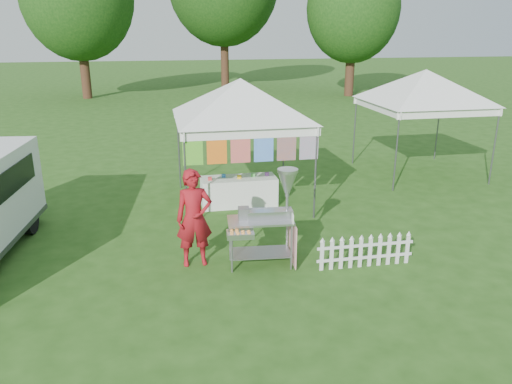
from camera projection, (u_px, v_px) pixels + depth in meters
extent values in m
plane|color=#264D16|center=(274.00, 264.00, 9.11)|extent=(120.00, 120.00, 0.00)
cylinder|color=#59595E|center=(186.00, 181.00, 10.45)|extent=(0.04, 0.04, 2.10)
cylinder|color=#59595E|center=(315.00, 173.00, 10.98)|extent=(0.04, 0.04, 2.10)
cylinder|color=#59595E|center=(179.00, 150.00, 13.10)|extent=(0.04, 0.04, 2.10)
cylinder|color=#59595E|center=(284.00, 145.00, 13.62)|extent=(0.04, 0.04, 2.10)
cube|color=white|center=(252.00, 133.00, 10.42)|extent=(3.00, 0.03, 0.22)
cube|color=white|center=(232.00, 112.00, 13.06)|extent=(3.00, 0.03, 0.22)
pyramid|color=white|center=(240.00, 78.00, 11.43)|extent=(4.24, 4.24, 0.90)
cylinder|color=#59595E|center=(252.00, 130.00, 10.39)|extent=(3.00, 0.03, 0.03)
cube|color=#189228|center=(193.00, 149.00, 10.27)|extent=(0.42, 0.01, 0.70)
cube|color=red|center=(217.00, 148.00, 10.36)|extent=(0.42, 0.01, 0.70)
cube|color=#C41877|center=(240.00, 147.00, 10.46)|extent=(0.42, 0.01, 0.70)
cube|color=#1828C0|center=(264.00, 146.00, 10.55)|extent=(0.42, 0.01, 0.70)
cube|color=#FE5F0D|center=(287.00, 144.00, 10.64)|extent=(0.42, 0.01, 0.70)
cube|color=#32BD97|center=(309.00, 143.00, 10.74)|extent=(0.42, 0.01, 0.70)
cylinder|color=#59595E|center=(396.00, 152.00, 12.87)|extent=(0.04, 0.04, 2.10)
cylinder|color=#59595E|center=(494.00, 147.00, 13.40)|extent=(0.04, 0.04, 2.10)
cylinder|color=#59595E|center=(355.00, 131.00, 15.51)|extent=(0.04, 0.04, 2.10)
cylinder|color=#59595E|center=(438.00, 127.00, 16.04)|extent=(0.04, 0.04, 2.10)
cube|color=white|center=(451.00, 113.00, 12.84)|extent=(3.00, 0.03, 0.22)
cube|color=white|center=(400.00, 99.00, 15.48)|extent=(3.00, 0.03, 0.22)
pyramid|color=white|center=(427.00, 69.00, 13.84)|extent=(4.24, 4.24, 0.90)
cylinder|color=#59595E|center=(451.00, 110.00, 12.81)|extent=(3.00, 0.03, 0.03)
cylinder|color=#3C2216|center=(84.00, 65.00, 29.72)|extent=(0.56, 0.56, 3.96)
cylinder|color=#3C2216|center=(225.00, 53.00, 34.98)|extent=(0.56, 0.56, 4.84)
cylinder|color=#3C2216|center=(350.00, 67.00, 30.90)|extent=(0.56, 0.56, 3.52)
ellipsoid|color=#2D5A19|center=(353.00, 8.00, 29.81)|extent=(5.60, 5.60, 6.44)
cylinder|color=gray|center=(232.00, 250.00, 8.67)|extent=(0.04, 0.04, 0.87)
cylinder|color=gray|center=(292.00, 247.00, 8.77)|extent=(0.04, 0.04, 0.87)
cylinder|color=gray|center=(230.00, 239.00, 9.12)|extent=(0.04, 0.04, 0.87)
cylinder|color=gray|center=(287.00, 236.00, 9.23)|extent=(0.04, 0.04, 0.87)
cube|color=gray|center=(260.00, 253.00, 9.01)|extent=(1.14, 0.64, 0.01)
cube|color=#B7B7BC|center=(260.00, 220.00, 8.81)|extent=(1.20, 0.68, 0.04)
cube|color=#B7B7BC|center=(270.00, 214.00, 8.84)|extent=(0.84, 0.31, 0.14)
cube|color=gray|center=(244.00, 213.00, 8.79)|extent=(0.21, 0.23, 0.21)
cylinder|color=gray|center=(287.00, 195.00, 8.77)|extent=(0.05, 0.05, 0.87)
cone|color=#B7B7BC|center=(287.00, 182.00, 8.69)|extent=(0.38, 0.38, 0.38)
cylinder|color=#B7B7BC|center=(288.00, 171.00, 8.63)|extent=(0.40, 0.40, 0.06)
cube|color=#B7B7BC|center=(240.00, 234.00, 8.45)|extent=(0.49, 0.33, 0.10)
cube|color=#D28D90|center=(293.00, 241.00, 9.01)|extent=(0.08, 0.72, 0.78)
cube|color=white|center=(293.00, 219.00, 8.57)|extent=(0.03, 0.14, 0.17)
imported|color=maroon|center=(194.00, 218.00, 8.84)|extent=(0.67, 0.46, 1.78)
cube|color=black|center=(10.00, 182.00, 9.17)|extent=(0.29, 2.48, 0.50)
cylinder|color=black|center=(29.00, 220.00, 10.36)|extent=(0.27, 0.63, 0.62)
cube|color=silver|center=(322.00, 256.00, 8.78)|extent=(0.07, 0.02, 0.56)
cube|color=silver|center=(332.00, 255.00, 8.81)|extent=(0.07, 0.02, 0.56)
cube|color=silver|center=(341.00, 254.00, 8.84)|extent=(0.07, 0.02, 0.56)
cube|color=silver|center=(351.00, 254.00, 8.87)|extent=(0.07, 0.02, 0.56)
cube|color=silver|center=(360.00, 253.00, 8.90)|extent=(0.07, 0.02, 0.56)
cube|color=silver|center=(370.00, 252.00, 8.94)|extent=(0.07, 0.02, 0.56)
cube|color=silver|center=(379.00, 251.00, 8.97)|extent=(0.07, 0.02, 0.56)
cube|color=silver|center=(389.00, 250.00, 9.00)|extent=(0.07, 0.02, 0.56)
cube|color=silver|center=(398.00, 250.00, 9.03)|extent=(0.07, 0.02, 0.56)
cube|color=silver|center=(407.00, 249.00, 9.06)|extent=(0.07, 0.02, 0.56)
cube|color=silver|center=(365.00, 257.00, 8.95)|extent=(1.80, 0.05, 0.05)
cube|color=silver|center=(366.00, 245.00, 8.88)|extent=(1.80, 0.05, 0.05)
cube|color=white|center=(239.00, 191.00, 12.05)|extent=(1.80, 0.70, 0.68)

